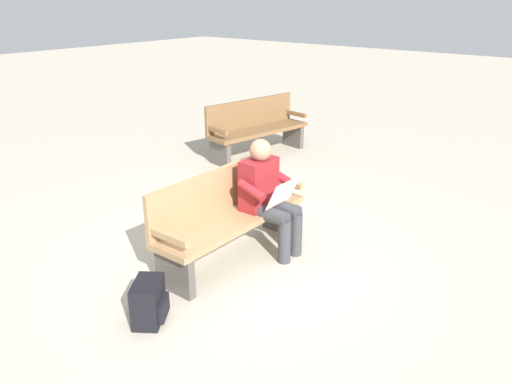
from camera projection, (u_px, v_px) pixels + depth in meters
ground_plane at (234, 258)px, 5.17m from camera, size 40.00×40.00×0.00m
bench_near at (228, 215)px, 5.04m from camera, size 1.81×0.50×0.90m
person_seated at (268, 194)px, 5.10m from camera, size 0.57×0.58×1.18m
backpack at (149, 302)px, 4.11m from camera, size 0.40×0.37×0.36m
bench_far at (256, 127)px, 8.30m from camera, size 1.85×0.77×0.90m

